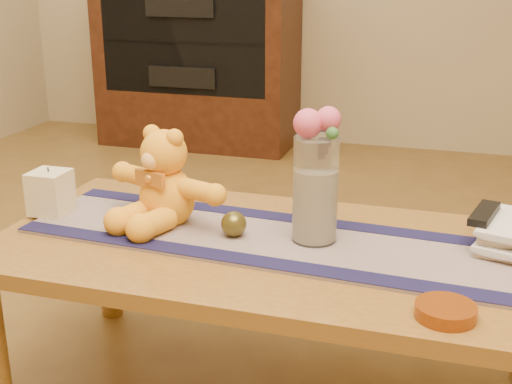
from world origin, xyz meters
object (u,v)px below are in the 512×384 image
(bronze_ball, at_px, (234,224))
(book_bottom, at_px, (482,241))
(tv_remote, at_px, (484,214))
(amber_dish, at_px, (446,311))
(pillar_candle, at_px, (50,192))
(teddy_bear, at_px, (166,178))
(glass_vase, at_px, (315,190))

(bronze_ball, relative_size, book_bottom, 0.29)
(tv_remote, height_order, amber_dish, tv_remote)
(pillar_candle, height_order, bronze_ball, pillar_candle)
(teddy_bear, bearing_deg, amber_dish, -3.79)
(glass_vase, distance_m, book_bottom, 0.43)
(teddy_bear, relative_size, glass_vase, 1.37)
(teddy_bear, bearing_deg, glass_vase, 17.12)
(amber_dish, bearing_deg, bronze_ball, 154.08)
(glass_vase, bearing_deg, bronze_ball, -169.50)
(glass_vase, xyz_separation_m, book_bottom, (0.40, 0.11, -0.13))
(pillar_candle, relative_size, book_bottom, 0.53)
(pillar_candle, bearing_deg, tv_remote, 6.36)
(pillar_candle, distance_m, book_bottom, 1.13)
(amber_dish, bearing_deg, book_bottom, 80.26)
(tv_remote, bearing_deg, glass_vase, -153.27)
(pillar_candle, height_order, amber_dish, pillar_candle)
(tv_remote, bearing_deg, book_bottom, 90.00)
(glass_vase, relative_size, bronze_ball, 4.03)
(pillar_candle, relative_size, bronze_ball, 1.82)
(teddy_bear, height_order, pillar_candle, teddy_bear)
(glass_vase, bearing_deg, amber_dish, -41.64)
(glass_vase, height_order, amber_dish, glass_vase)
(teddy_bear, bearing_deg, book_bottom, 25.93)
(bronze_ball, bearing_deg, glass_vase, 10.50)
(book_bottom, bearing_deg, glass_vase, -155.03)
(teddy_bear, distance_m, tv_remote, 0.80)
(teddy_bear, bearing_deg, tv_remote, 25.26)
(teddy_bear, xyz_separation_m, bronze_ball, (0.20, -0.05, -0.09))
(tv_remote, bearing_deg, bronze_ball, -154.52)
(book_bottom, bearing_deg, bronze_ball, -156.68)
(book_bottom, relative_size, tv_remote, 1.39)
(teddy_bear, height_order, tv_remote, teddy_bear)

